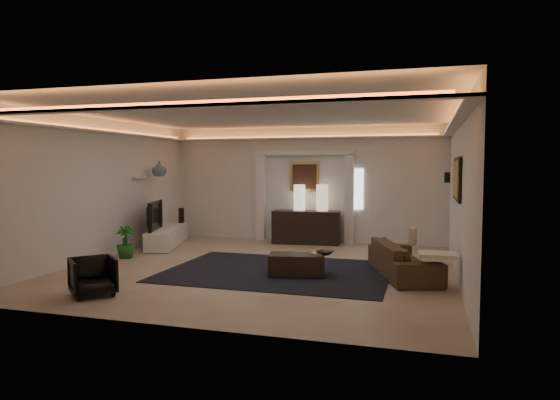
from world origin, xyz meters
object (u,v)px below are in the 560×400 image
(sofa, at_px, (404,260))
(armchair, at_px, (93,277))
(console, at_px, (306,228))
(coffee_table, at_px, (297,264))

(sofa, height_order, armchair, sofa)
(console, height_order, sofa, console)
(console, height_order, coffee_table, console)
(console, relative_size, coffee_table, 1.71)
(sofa, height_order, coffee_table, sofa)
(coffee_table, distance_m, armchair, 3.34)
(armchair, bearing_deg, sofa, -16.55)
(sofa, distance_m, coffee_table, 1.86)
(console, bearing_deg, sofa, -56.30)
(sofa, relative_size, coffee_table, 2.10)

